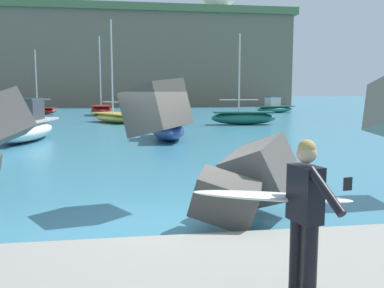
{
  "coord_description": "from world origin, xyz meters",
  "views": [
    {
      "loc": [
        -0.86,
        -8.25,
        2.51
      ],
      "look_at": [
        0.49,
        0.5,
        1.4
      ],
      "focal_mm": 39.44,
      "sensor_mm": 36.0,
      "label": 1
    }
  ],
  "objects_px": {
    "boat_mid_centre": "(25,127)",
    "boat_mid_left": "(243,117)",
    "station_building_east": "(15,17)",
    "boat_near_left": "(115,117)",
    "station_building_central": "(0,0)",
    "boat_near_right": "(101,110)",
    "boat_far_left": "(34,110)",
    "boat_mid_right": "(275,108)",
    "surfer_with_board": "(296,207)",
    "station_building_west": "(44,10)",
    "boat_far_right": "(168,126)"
  },
  "relations": [
    {
      "from": "boat_mid_right",
      "to": "boat_far_right",
      "type": "height_order",
      "value": "boat_far_right"
    },
    {
      "from": "boat_far_right",
      "to": "boat_far_left",
      "type": "bearing_deg",
      "value": 115.3
    },
    {
      "from": "boat_far_left",
      "to": "station_building_west",
      "type": "bearing_deg",
      "value": 98.36
    },
    {
      "from": "boat_near_left",
      "to": "boat_mid_left",
      "type": "bearing_deg",
      "value": -20.31
    },
    {
      "from": "surfer_with_board",
      "to": "boat_near_left",
      "type": "bearing_deg",
      "value": 95.13
    },
    {
      "from": "surfer_with_board",
      "to": "station_building_central",
      "type": "relative_size",
      "value": 0.28
    },
    {
      "from": "station_building_central",
      "to": "station_building_west",
      "type": "bearing_deg",
      "value": 63.09
    },
    {
      "from": "boat_mid_left",
      "to": "station_building_west",
      "type": "bearing_deg",
      "value": 112.18
    },
    {
      "from": "surfer_with_board",
      "to": "boat_far_left",
      "type": "xyz_separation_m",
      "value": [
        -11.7,
        43.46,
        -0.82
      ]
    },
    {
      "from": "boat_mid_right",
      "to": "boat_far_left",
      "type": "height_order",
      "value": "boat_far_left"
    },
    {
      "from": "boat_near_right",
      "to": "station_building_east",
      "type": "relative_size",
      "value": 1.39
    },
    {
      "from": "boat_far_left",
      "to": "station_building_east",
      "type": "distance_m",
      "value": 58.62
    },
    {
      "from": "surfer_with_board",
      "to": "boat_near_right",
      "type": "relative_size",
      "value": 0.26
    },
    {
      "from": "boat_far_right",
      "to": "station_building_east",
      "type": "height_order",
      "value": "station_building_east"
    },
    {
      "from": "boat_mid_left",
      "to": "boat_far_left",
      "type": "bearing_deg",
      "value": 138.11
    },
    {
      "from": "boat_mid_centre",
      "to": "boat_near_right",
      "type": "bearing_deg",
      "value": 83.86
    },
    {
      "from": "boat_mid_left",
      "to": "station_building_west",
      "type": "height_order",
      "value": "station_building_west"
    },
    {
      "from": "boat_mid_left",
      "to": "boat_far_left",
      "type": "height_order",
      "value": "boat_far_left"
    },
    {
      "from": "boat_mid_left",
      "to": "boat_far_right",
      "type": "xyz_separation_m",
      "value": [
        -6.58,
        -8.78,
        0.15
      ]
    },
    {
      "from": "surfer_with_board",
      "to": "boat_near_left",
      "type": "relative_size",
      "value": 0.26
    },
    {
      "from": "boat_far_right",
      "to": "boat_near_left",
      "type": "bearing_deg",
      "value": 103.96
    },
    {
      "from": "boat_mid_right",
      "to": "station_building_east",
      "type": "relative_size",
      "value": 0.95
    },
    {
      "from": "boat_near_left",
      "to": "station_building_east",
      "type": "distance_m",
      "value": 73.2
    },
    {
      "from": "boat_near_right",
      "to": "station_building_east",
      "type": "xyz_separation_m",
      "value": [
        -21.51,
        56.0,
        18.41
      ]
    },
    {
      "from": "boat_mid_left",
      "to": "boat_near_right",
      "type": "bearing_deg",
      "value": 128.23
    },
    {
      "from": "boat_near_left",
      "to": "station_building_east",
      "type": "bearing_deg",
      "value": 109.17
    },
    {
      "from": "surfer_with_board",
      "to": "boat_mid_centre",
      "type": "xyz_separation_m",
      "value": [
        -6.94,
        18.17,
        -0.57
      ]
    },
    {
      "from": "surfer_with_board",
      "to": "boat_mid_centre",
      "type": "height_order",
      "value": "boat_mid_centre"
    },
    {
      "from": "boat_near_left",
      "to": "station_building_central",
      "type": "bearing_deg",
      "value": 113.97
    },
    {
      "from": "boat_mid_right",
      "to": "surfer_with_board",
      "type": "bearing_deg",
      "value": -109.52
    },
    {
      "from": "boat_near_left",
      "to": "surfer_with_board",
      "type": "bearing_deg",
      "value": -84.87
    },
    {
      "from": "boat_mid_left",
      "to": "station_building_central",
      "type": "relative_size",
      "value": 0.89
    },
    {
      "from": "boat_near_left",
      "to": "boat_near_right",
      "type": "distance_m",
      "value": 11.03
    },
    {
      "from": "station_building_central",
      "to": "boat_near_right",
      "type": "bearing_deg",
      "value": -62.12
    },
    {
      "from": "boat_mid_right",
      "to": "boat_near_right",
      "type": "bearing_deg",
      "value": -173.61
    },
    {
      "from": "boat_near_left",
      "to": "boat_mid_centre",
      "type": "distance_m",
      "value": 12.87
    },
    {
      "from": "boat_mid_left",
      "to": "boat_far_left",
      "type": "distance_m",
      "value": 25.03
    },
    {
      "from": "boat_near_right",
      "to": "station_building_east",
      "type": "bearing_deg",
      "value": 111.02
    },
    {
      "from": "boat_mid_centre",
      "to": "boat_mid_left",
      "type": "bearing_deg",
      "value": 31.73
    },
    {
      "from": "boat_near_right",
      "to": "station_building_west",
      "type": "height_order",
      "value": "station_building_west"
    },
    {
      "from": "station_building_west",
      "to": "station_building_central",
      "type": "height_order",
      "value": "station_building_west"
    },
    {
      "from": "boat_far_left",
      "to": "station_building_central",
      "type": "relative_size",
      "value": 0.91
    },
    {
      "from": "boat_mid_left",
      "to": "boat_far_right",
      "type": "distance_m",
      "value": 10.98
    },
    {
      "from": "station_building_west",
      "to": "station_building_east",
      "type": "distance_m",
      "value": 11.36
    },
    {
      "from": "boat_mid_right",
      "to": "boat_far_right",
      "type": "distance_m",
      "value": 29.59
    },
    {
      "from": "boat_mid_centre",
      "to": "station_building_east",
      "type": "bearing_deg",
      "value": 103.54
    },
    {
      "from": "station_building_central",
      "to": "boat_mid_right",
      "type": "bearing_deg",
      "value": -41.27
    },
    {
      "from": "boat_mid_centre",
      "to": "boat_mid_right",
      "type": "height_order",
      "value": "boat_mid_centre"
    },
    {
      "from": "boat_near_left",
      "to": "boat_mid_left",
      "type": "height_order",
      "value": "boat_near_left"
    },
    {
      "from": "boat_mid_centre",
      "to": "boat_far_left",
      "type": "relative_size",
      "value": 0.9
    }
  ]
}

